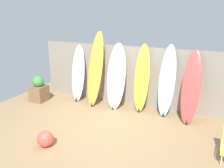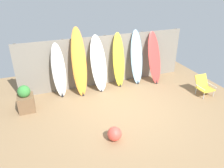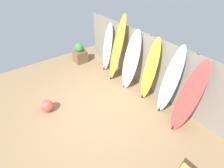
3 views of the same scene
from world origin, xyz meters
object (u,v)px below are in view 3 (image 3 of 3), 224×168
at_px(beach_ball, 47,106).
at_px(surfboard_red_5, 189,98).
at_px(surfboard_white_0, 107,48).
at_px(surfboard_yellow_3, 150,70).
at_px(surfboard_white_2, 131,61).
at_px(surfboard_orange_1, 117,49).
at_px(surfboard_skyblue_4, 170,81).
at_px(planter_box, 80,54).

bearing_deg(beach_ball, surfboard_red_5, 45.33).
distance_m(surfboard_white_0, surfboard_yellow_3, 2.09).
relative_size(surfboard_white_0, surfboard_red_5, 0.96).
bearing_deg(surfboard_white_2, surfboard_red_5, -1.95).
distance_m(surfboard_white_0, beach_ball, 2.96).
xyz_separation_m(surfboard_orange_1, beach_ball, (0.19, -2.67, -0.92)).
bearing_deg(surfboard_red_5, surfboard_skyblue_4, 167.94).
xyz_separation_m(surfboard_white_0, surfboard_white_2, (1.33, -0.05, 0.07)).
distance_m(surfboard_white_0, surfboard_skyblue_4, 2.80).
height_order(surfboard_white_0, surfboard_red_5, surfboard_red_5).
xyz_separation_m(surfboard_white_2, planter_box, (-2.45, -0.55, -0.58)).
height_order(surfboard_red_5, planter_box, surfboard_red_5).
bearing_deg(surfboard_white_2, surfboard_orange_1, -177.23).
height_order(surfboard_orange_1, surfboard_white_2, surfboard_orange_1).
relative_size(surfboard_white_0, planter_box, 2.16).
bearing_deg(planter_box, beach_ball, -47.52).
distance_m(surfboard_white_2, surfboard_skyblue_4, 1.47).
bearing_deg(surfboard_yellow_3, planter_box, -169.29).
xyz_separation_m(surfboard_yellow_3, planter_box, (-3.20, -0.61, -0.58)).
relative_size(surfboard_white_0, surfboard_white_2, 0.93).
relative_size(surfboard_white_0, surfboard_yellow_3, 0.92).
distance_m(surfboard_white_2, planter_box, 2.57).
distance_m(surfboard_orange_1, beach_ball, 2.83).
bearing_deg(planter_box, surfboard_orange_1, 16.29).
bearing_deg(surfboard_red_5, surfboard_yellow_3, 174.68).
distance_m(surfboard_orange_1, surfboard_skyblue_4, 2.14).
relative_size(surfboard_orange_1, surfboard_red_5, 1.20).
xyz_separation_m(surfboard_yellow_3, surfboard_red_5, (1.37, -0.13, -0.04)).
xyz_separation_m(surfboard_white_2, surfboard_skyblue_4, (1.47, 0.07, 0.02)).
relative_size(surfboard_white_2, planter_box, 2.31).
relative_size(surfboard_white_2, surfboard_red_5, 1.03).
bearing_deg(surfboard_yellow_3, beach_ball, -114.13).
xyz_separation_m(surfboard_white_2, surfboard_red_5, (2.12, -0.07, -0.03)).
bearing_deg(surfboard_skyblue_4, surfboard_red_5, -12.06).
bearing_deg(planter_box, surfboard_red_5, 5.99).
bearing_deg(surfboard_white_2, surfboard_yellow_3, 4.12).
xyz_separation_m(surfboard_yellow_3, surfboard_skyblue_4, (0.71, 0.01, 0.01)).
height_order(surfboard_white_2, beach_ball, surfboard_white_2).
distance_m(surfboard_skyblue_4, planter_box, 4.01).
xyz_separation_m(surfboard_skyblue_4, surfboard_red_5, (0.66, -0.14, -0.05)).
bearing_deg(surfboard_white_0, surfboard_skyblue_4, 0.44).
bearing_deg(surfboard_white_0, surfboard_orange_1, -6.76).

